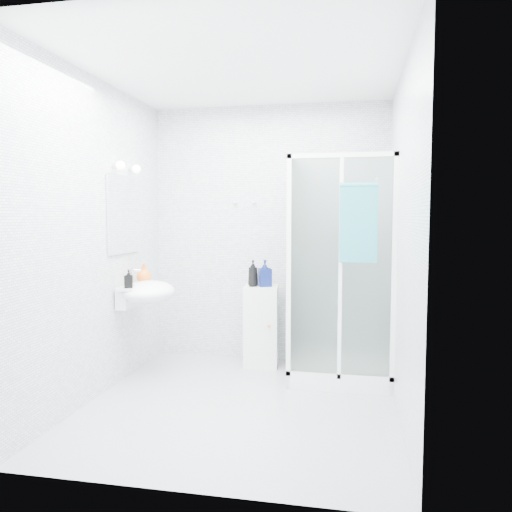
% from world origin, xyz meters
% --- Properties ---
extents(room, '(2.40, 2.60, 2.60)m').
position_xyz_m(room, '(0.00, 0.00, 1.30)').
color(room, white).
rests_on(room, ground).
extents(shower_enclosure, '(0.90, 0.95, 2.00)m').
position_xyz_m(shower_enclosure, '(0.67, 0.77, 0.45)').
color(shower_enclosure, white).
rests_on(shower_enclosure, ground).
extents(wall_basin, '(0.46, 0.56, 0.35)m').
position_xyz_m(wall_basin, '(-0.99, 0.45, 0.80)').
color(wall_basin, white).
rests_on(wall_basin, ground).
extents(mirror, '(0.02, 0.60, 0.70)m').
position_xyz_m(mirror, '(-1.19, 0.45, 1.50)').
color(mirror, white).
rests_on(mirror, room).
extents(vanity_lights, '(0.10, 0.40, 0.08)m').
position_xyz_m(vanity_lights, '(-1.14, 0.45, 1.92)').
color(vanity_lights, silver).
rests_on(vanity_lights, room).
extents(wall_hooks, '(0.23, 0.06, 0.03)m').
position_xyz_m(wall_hooks, '(-0.25, 1.26, 1.62)').
color(wall_hooks, silver).
rests_on(wall_hooks, room).
extents(storage_cabinet, '(0.36, 0.37, 0.80)m').
position_xyz_m(storage_cabinet, '(-0.03, 1.04, 0.40)').
color(storage_cabinet, white).
rests_on(storage_cabinet, ground).
extents(hand_towel, '(0.30, 0.04, 0.64)m').
position_xyz_m(hand_towel, '(0.89, 0.36, 1.45)').
color(hand_towel, teal).
rests_on(hand_towel, shower_enclosure).
extents(shampoo_bottle_a, '(0.13, 0.13, 0.26)m').
position_xyz_m(shampoo_bottle_a, '(-0.11, 1.00, 0.93)').
color(shampoo_bottle_a, black).
rests_on(shampoo_bottle_a, storage_cabinet).
extents(shampoo_bottle_b, '(0.16, 0.16, 0.26)m').
position_xyz_m(shampoo_bottle_b, '(0.00, 1.03, 0.93)').
color(shampoo_bottle_b, navy).
rests_on(shampoo_bottle_b, storage_cabinet).
extents(soap_dispenser_orange, '(0.18, 0.18, 0.18)m').
position_xyz_m(soap_dispenser_orange, '(-1.07, 0.59, 0.95)').
color(soap_dispenser_orange, orange).
rests_on(soap_dispenser_orange, wall_basin).
extents(soap_dispenser_black, '(0.09, 0.09, 0.16)m').
position_xyz_m(soap_dispenser_black, '(-1.06, 0.26, 0.94)').
color(soap_dispenser_black, black).
rests_on(soap_dispenser_black, wall_basin).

